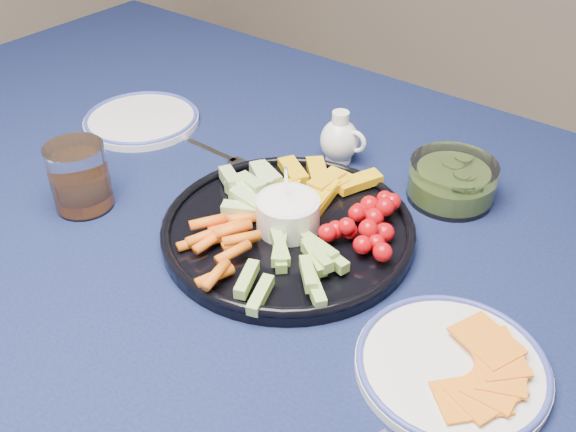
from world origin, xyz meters
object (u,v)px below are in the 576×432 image
Objects in this scene: dining_table at (235,248)px; juice_tumbler at (80,181)px; creamer_pitcher at (340,140)px; pickle_bowl at (452,182)px; side_plate_extra at (142,119)px; cheese_plate at (452,364)px; crudite_platter at (286,224)px.

juice_tumbler is (-0.17, -0.14, 0.13)m from dining_table.
creamer_pitcher is 0.67× the size of pickle_bowl.
juice_tumbler is 0.49× the size of side_plate_extra.
dining_table is 19.11× the size of creamer_pitcher.
cheese_plate reaches higher than dining_table.
crudite_platter is at bearing 165.26° from cheese_plate.
dining_table is 0.24m from creamer_pitcher.
crudite_platter reaches higher than creamer_pitcher.
crudite_platter is 0.22m from creamer_pitcher.
side_plate_extra is (-0.35, -0.12, -0.03)m from creamer_pitcher.
side_plate_extra is at bearing 164.08° from dining_table.
juice_tumbler is (-0.42, -0.35, 0.02)m from pickle_bowl.
pickle_bowl is at bearing 117.03° from cheese_plate.
pickle_bowl is 0.61× the size of cheese_plate.
side_plate_extra is (-0.70, 0.17, -0.00)m from cheese_plate.
dining_table is 0.32m from side_plate_extra.
side_plate_extra is (-0.54, -0.13, -0.02)m from pickle_bowl.
crudite_platter is 4.02× the size of creamer_pitcher.
creamer_pitcher is at bearing 18.32° from side_plate_extra.
dining_table is 0.42m from cheese_plate.
dining_table is 7.84× the size of cheese_plate.
creamer_pitcher is 0.87× the size of juice_tumbler.
crudite_platter reaches higher than side_plate_extra.
dining_table is at bearing -15.92° from side_plate_extra.
pickle_bowl is 0.55m from juice_tumbler.
creamer_pitcher reaches higher than dining_table.
juice_tumbler is (-0.22, -0.34, 0.01)m from creamer_pitcher.
dining_table is at bearing 39.69° from juice_tumbler.
creamer_pitcher is 0.37m from side_plate_extra.
pickle_bowl is 0.63× the size of side_plate_extra.
side_plate_extra is at bearing 166.79° from crudite_platter.
pickle_bowl is (0.19, 0.01, -0.01)m from creamer_pitcher.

